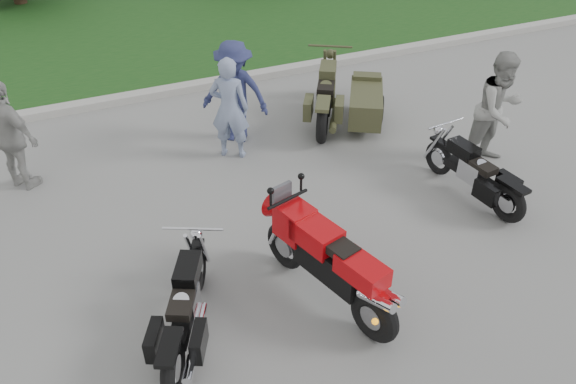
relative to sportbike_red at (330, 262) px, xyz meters
name	(u,v)px	position (x,y,z in m)	size (l,w,h in m)	color
ground	(315,268)	(0.10, 0.57, -0.62)	(80.00, 80.00, 0.00)	gray
curb	(190,87)	(0.10, 6.57, -0.55)	(60.00, 0.30, 0.15)	#ADABA3
grass_strip	(148,27)	(0.10, 10.72, -0.55)	(60.00, 8.00, 0.14)	#28541D
sportbike_red	(330,262)	(0.00, 0.00, 0.00)	(0.84, 2.19, 1.06)	black
cruiser_left	(185,313)	(-1.74, 0.12, -0.21)	(1.04, 1.93, 0.80)	black
cruiser_right	(477,176)	(3.04, 1.03, -0.22)	(0.46, 2.04, 0.79)	black
cruiser_sidecar	(349,101)	(2.44, 3.96, -0.18)	(1.92, 2.31, 0.95)	black
person_stripe	(230,108)	(0.05, 3.74, 0.26)	(0.65, 0.42, 1.77)	#8493B3
person_grey	(499,110)	(3.96, 1.80, 0.34)	(0.93, 0.73, 1.92)	#979892
person_denim	(235,92)	(0.32, 4.22, 0.29)	(1.18, 0.68, 1.83)	navy
person_back	(11,136)	(-3.28, 4.17, 0.28)	(1.06, 0.44, 1.80)	#9C9B96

